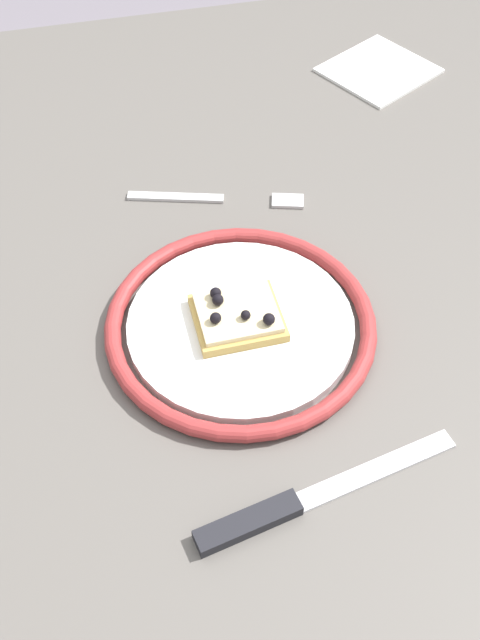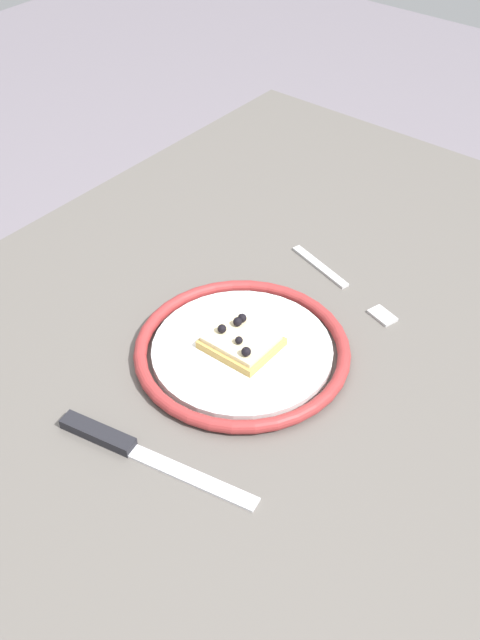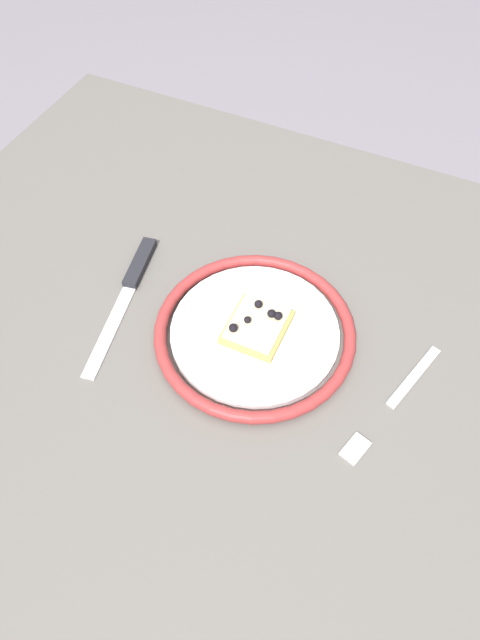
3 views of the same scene
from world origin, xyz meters
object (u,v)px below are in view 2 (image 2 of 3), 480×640
(plate, at_px, (242,350))
(pizza_slice_near, at_px, (241,341))
(dining_table, at_px, (286,394))
(fork, at_px, (342,284))
(knife, at_px, (123,445))

(plate, distance_m, pizza_slice_near, 0.01)
(dining_table, height_order, fork, fork)
(pizza_slice_near, height_order, knife, pizza_slice_near)
(dining_table, relative_size, plate, 4.46)
(pizza_slice_near, relative_size, knife, 0.35)
(knife, distance_m, fork, 0.39)
(plate, relative_size, fork, 1.34)
(pizza_slice_near, height_order, fork, pizza_slice_near)
(pizza_slice_near, distance_m, knife, 0.20)
(plate, distance_m, fork, 0.19)
(knife, relative_size, fork, 1.21)
(pizza_slice_near, relative_size, fork, 0.43)
(dining_table, xyz_separation_m, pizza_slice_near, (0.04, -0.05, 0.09))
(pizza_slice_near, xyz_separation_m, fork, (-0.19, 0.02, -0.02))
(dining_table, height_order, knife, knife)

